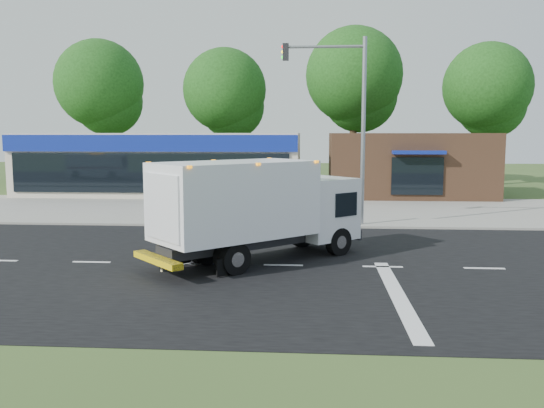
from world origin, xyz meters
name	(u,v)px	position (x,y,z in m)	size (l,w,h in m)	color
ground	(283,266)	(0.00, 0.00, 0.00)	(120.00, 120.00, 0.00)	#385123
road_asphalt	(283,265)	(0.00, 0.00, 0.00)	(60.00, 14.00, 0.02)	black
sidewalk	(293,222)	(0.00, 8.20, 0.06)	(60.00, 2.40, 0.12)	gray
parking_apron	(296,207)	(0.00, 14.00, 0.01)	(60.00, 9.00, 0.02)	gray
lane_markings	(329,277)	(1.35, -1.35, 0.02)	(55.20, 7.00, 0.01)	silver
ems_box_truck	(256,204)	(-0.88, 0.46, 1.84)	(6.81, 6.46, 3.19)	black
emergency_worker	(167,243)	(-3.35, -0.97, 0.84)	(0.68, 0.56, 1.69)	tan
retail_strip_mall	(162,164)	(-9.00, 19.93, 2.01)	(18.00, 6.20, 4.00)	beige
brown_storefront	(409,165)	(7.00, 19.98, 2.00)	(10.00, 6.70, 4.00)	#382316
traffic_signal_pole	(348,111)	(2.35, 7.60, 4.92)	(3.51, 0.25, 8.00)	gray
background_trees	(291,89)	(-0.85, 28.16, 7.38)	(36.77, 7.39, 12.10)	#332114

